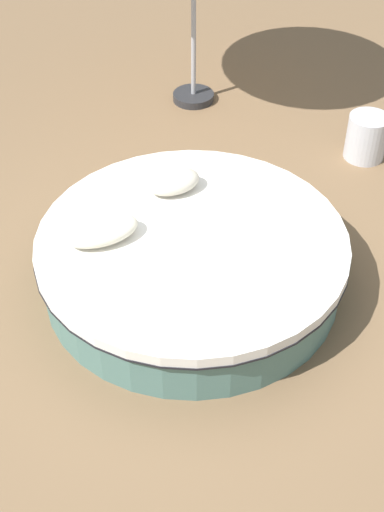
{
  "coord_description": "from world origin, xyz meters",
  "views": [
    {
      "loc": [
        1.6,
        3.59,
        3.8
      ],
      "look_at": [
        0.0,
        0.0,
        0.28
      ],
      "focal_mm": 49.27,
      "sensor_mm": 36.0,
      "label": 1
    }
  ],
  "objects": [
    {
      "name": "ground_plane",
      "position": [
        0.0,
        0.0,
        0.0
      ],
      "size": [
        16.0,
        16.0,
        0.0
      ],
      "primitive_type": "plane",
      "color": "brown"
    },
    {
      "name": "round_bed",
      "position": [
        0.0,
        0.0,
        0.24
      ],
      "size": [
        2.33,
        2.33,
        0.46
      ],
      "color": "#4C726B",
      "rests_on": "ground_plane"
    },
    {
      "name": "throw_pillow_0",
      "position": [
        -0.1,
        -0.59,
        0.55
      ],
      "size": [
        0.44,
        0.28,
        0.17
      ],
      "primitive_type": "ellipsoid",
      "color": "beige",
      "rests_on": "round_bed"
    },
    {
      "name": "throw_pillow_1",
      "position": [
        0.61,
        -0.25,
        0.55
      ],
      "size": [
        0.56,
        0.32,
        0.17
      ],
      "primitive_type": "ellipsoid",
      "color": "beige",
      "rests_on": "round_bed"
    },
    {
      "name": "side_table",
      "position": [
        -2.22,
        -0.93,
        0.22
      ],
      "size": [
        0.38,
        0.38,
        0.43
      ],
      "primitive_type": "cylinder",
      "color": "#B7B7BC",
      "rests_on": "ground_plane"
    }
  ]
}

